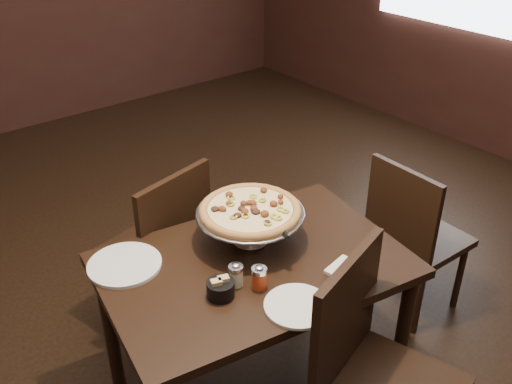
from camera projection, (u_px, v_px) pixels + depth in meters
room at (252, 83)px, 1.77m from camera, size 6.04×7.04×2.84m
dining_table at (254, 281)px, 2.18m from camera, size 1.23×0.92×0.70m
pizza_stand at (250, 211)px, 2.18m from camera, size 0.42×0.42×0.17m
parmesan_shaker at (236, 275)px, 2.00m from camera, size 0.05×0.05×0.09m
pepper_flake_shaker at (259, 277)px, 1.98m from camera, size 0.05×0.05×0.10m
packet_caddy at (221, 288)px, 1.95m from camera, size 0.10×0.10×0.08m
napkin_stack at (348, 270)px, 2.08m from camera, size 0.15×0.15×0.01m
plate_left at (125, 265)px, 2.11m from camera, size 0.27×0.27×0.01m
plate_near at (297, 306)px, 1.91m from camera, size 0.23×0.23×0.01m
serving_spatula at (283, 229)px, 2.07m from camera, size 0.15×0.15×0.02m
chair_far at (160, 247)px, 2.59m from camera, size 0.50×0.50×0.89m
chair_near at (374, 371)px, 1.93m from camera, size 0.54×0.54×0.92m
chair_side at (412, 233)px, 2.72m from camera, size 0.41×0.41×0.84m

